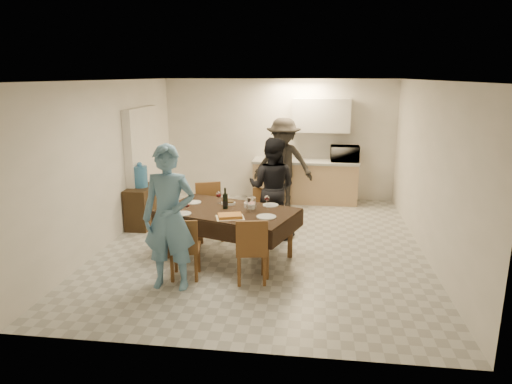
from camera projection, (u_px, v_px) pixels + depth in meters
floor at (263, 244)px, 7.44m from camera, size 5.00×6.00×0.02m
ceiling at (264, 80)px, 6.79m from camera, size 5.00×6.00×0.02m
wall_back at (279, 140)px, 9.99m from camera, size 5.00×0.02×2.60m
wall_front at (227, 228)px, 4.23m from camera, size 5.00×0.02×2.60m
wall_left at (111, 162)px, 7.42m from camera, size 0.02×6.00×2.60m
wall_right at (430, 170)px, 6.80m from camera, size 0.02×6.00×2.60m
stub_partition at (144, 163)px, 8.63m from camera, size 0.15×1.40×2.10m
kitchen_base_cabinet at (305, 182)px, 9.83m from camera, size 2.20×0.60×0.86m
kitchen_worktop at (305, 162)px, 9.71m from camera, size 2.24×0.64×0.05m
upper_cabinet at (321, 115)px, 9.57m from camera, size 1.20×0.34×0.70m
dining_table at (228, 212)px, 6.72m from camera, size 2.19×1.69×0.75m
chair_near_left at (183, 243)px, 6.02m from camera, size 0.44×0.45×0.47m
chair_near_right at (250, 244)px, 5.90m from camera, size 0.47×0.48×0.49m
chair_far_left at (209, 208)px, 7.45m from camera, size 0.55×0.56×0.51m
chair_far_right at (263, 212)px, 7.35m from camera, size 0.41×0.41×0.47m
console at (142, 207)px, 8.25m from camera, size 0.40×0.79×0.73m
water_jug at (140, 176)px, 8.11m from camera, size 0.25×0.25×0.38m
wine_bottle at (225, 198)px, 6.72m from camera, size 0.08×0.08×0.32m
water_pitcher at (251, 204)px, 6.59m from camera, size 0.14×0.14×0.22m
savoury_tart at (230, 216)px, 6.33m from camera, size 0.45×0.38×0.05m
salad_bowl at (250, 205)px, 6.84m from camera, size 0.18×0.18×0.07m
mushroom_dish at (228, 203)px, 6.98m from camera, size 0.20×0.20×0.04m
wine_glass_a at (187, 207)px, 6.52m from camera, size 0.08×0.08×0.17m
wine_glass_b at (267, 201)px, 6.86m from camera, size 0.08×0.08×0.17m
wine_glass_c at (219, 197)px, 7.00m from camera, size 0.09×0.09×0.20m
plate_near_left at (183, 214)px, 6.49m from camera, size 0.24×0.24×0.01m
plate_near_right at (266, 217)px, 6.34m from camera, size 0.27×0.27×0.02m
plate_far_left at (194, 202)px, 7.07m from camera, size 0.23×0.23×0.01m
plate_far_right at (271, 205)px, 6.92m from camera, size 0.24×0.24×0.01m
microwave at (345, 154)px, 9.57m from camera, size 0.59×0.40×0.33m
person_near at (169, 218)px, 5.72m from camera, size 0.68×0.45×1.87m
person_far at (272, 188)px, 7.63m from camera, size 0.93×0.79×1.69m
person_kitchen at (283, 163)px, 9.33m from camera, size 1.19×0.69×1.85m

